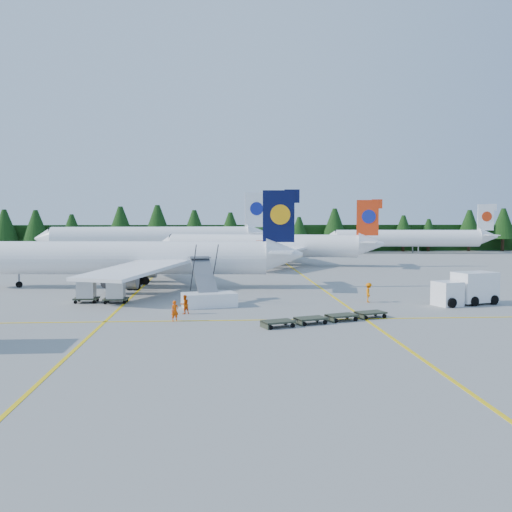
{
  "coord_description": "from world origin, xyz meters",
  "views": [
    {
      "loc": [
        -5.35,
        -49.34,
        8.0
      ],
      "look_at": [
        -1.14,
        14.83,
        3.5
      ],
      "focal_mm": 40.0,
      "sensor_mm": 36.0,
      "label": 1
    }
  ],
  "objects": [
    {
      "name": "treeline_hedge",
      "position": [
        0.0,
        82.0,
        3.0
      ],
      "size": [
        220.0,
        4.0,
        6.0
      ],
      "primitive_type": "cube",
      "color": "black",
      "rests_on": "ground"
    },
    {
      "name": "crew_b",
      "position": [
        -8.16,
        -2.8,
        0.78
      ],
      "size": [
        0.97,
        0.93,
        1.57
      ],
      "primitive_type": "imported",
      "rotation": [
        0.0,
        0.0,
        3.78
      ],
      "color": "#DA4904",
      "rests_on": "ground"
    },
    {
      "name": "airliner_far_left",
      "position": [
        -19.27,
        59.53,
        3.94
      ],
      "size": [
        43.24,
        6.79,
        12.57
      ],
      "rotation": [
        0.0,
        0.0,
        0.06
      ],
      "color": "white",
      "rests_on": "ground"
    },
    {
      "name": "airstairs",
      "position": [
        -6.3,
        1.22,
        0.91
      ],
      "size": [
        5.09,
        6.92,
        4.2
      ],
      "rotation": [
        0.0,
        0.0,
        0.22
      ],
      "color": "white",
      "rests_on": "ground"
    },
    {
      "name": "taxi_stripe_a",
      "position": [
        -14.0,
        20.0,
        0.01
      ],
      "size": [
        0.25,
        120.0,
        0.01
      ],
      "primitive_type": "cube",
      "color": "yellow",
      "rests_on": "ground"
    },
    {
      "name": "crew_a",
      "position": [
        -8.71,
        -6.06,
        0.79
      ],
      "size": [
        0.68,
        0.57,
        1.59
      ],
      "primitive_type": "imported",
      "rotation": [
        0.0,
        0.0,
        0.38
      ],
      "color": "#EF4B05",
      "rests_on": "ground"
    },
    {
      "name": "taxi_stripe_b",
      "position": [
        6.0,
        20.0,
        0.01
      ],
      "size": [
        0.25,
        120.0,
        0.01
      ],
      "primitive_type": "cube",
      "color": "yellow",
      "rests_on": "ground"
    },
    {
      "name": "taxi_stripe_cross",
      "position": [
        0.0,
        -6.0,
        0.01
      ],
      "size": [
        80.0,
        0.25,
        0.01
      ],
      "primitive_type": "cube",
      "color": "yellow",
      "rests_on": "ground"
    },
    {
      "name": "airliner_far_right",
      "position": [
        34.34,
        71.32,
        3.31
      ],
      "size": [
        36.29,
        6.51,
        10.55
      ],
      "rotation": [
        0.0,
        0.0,
        -0.09
      ],
      "color": "white",
      "rests_on": "ground"
    },
    {
      "name": "airliner_navy",
      "position": [
        -16.44,
        15.18,
        3.27
      ],
      "size": [
        37.41,
        30.7,
        10.87
      ],
      "rotation": [
        0.0,
        0.0,
        -0.07
      ],
      "color": "white",
      "rests_on": "ground"
    },
    {
      "name": "service_truck",
      "position": [
        16.95,
        0.58,
        1.44
      ],
      "size": [
        6.4,
        3.95,
        2.91
      ],
      "rotation": [
        0.0,
        0.0,
        0.32
      ],
      "color": "silver",
      "rests_on": "ground"
    },
    {
      "name": "ground",
      "position": [
        0.0,
        0.0,
        0.0
      ],
      "size": [
        320.0,
        320.0,
        0.0
      ],
      "primitive_type": "plane",
      "color": "gray",
      "rests_on": "ground"
    },
    {
      "name": "uld_pair",
      "position": [
        -16.22,
        3.72,
        1.14
      ],
      "size": [
        4.98,
        2.19,
        1.69
      ],
      "rotation": [
        0.0,
        0.0,
        0.0
      ],
      "color": "#33392A",
      "rests_on": "ground"
    },
    {
      "name": "crew_c",
      "position": [
        8.57,
        2.43,
        0.92
      ],
      "size": [
        0.67,
        0.86,
        1.83
      ],
      "primitive_type": "imported",
      "rotation": [
        0.0,
        0.0,
        1.34
      ],
      "color": "orange",
      "rests_on": "ground"
    },
    {
      "name": "dolly_train",
      "position": [
        2.74,
        -7.22,
        0.42
      ],
      "size": [
        10.27,
        5.42,
        0.13
      ],
      "rotation": [
        0.0,
        0.0,
        0.34
      ],
      "color": "#33392A",
      "rests_on": "ground"
    },
    {
      "name": "airliner_red",
      "position": [
        1.28,
        43.24,
        3.17
      ],
      "size": [
        35.74,
        29.07,
        10.56
      ],
      "rotation": [
        0.0,
        0.0,
        -0.23
      ],
      "color": "white",
      "rests_on": "ground"
    }
  ]
}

